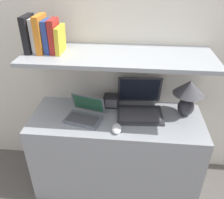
{
  "coord_description": "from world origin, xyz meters",
  "views": [
    {
      "loc": [
        0.11,
        -1.24,
        1.78
      ],
      "look_at": [
        -0.04,
        0.26,
        0.88
      ],
      "focal_mm": 38.0,
      "sensor_mm": 36.0,
      "label": 1
    }
  ],
  "objects_px": {
    "book_blue": "(48,36)",
    "table_lamp": "(188,93)",
    "book_orange": "(41,34)",
    "computer_mouse": "(117,129)",
    "book_black": "(29,34)",
    "book_white": "(35,35)",
    "laptop_large": "(140,106)",
    "book_red": "(54,36)",
    "laptop_small": "(85,114)",
    "book_yellow": "(60,39)",
    "router_box": "(111,101)"
  },
  "relations": [
    {
      "from": "computer_mouse",
      "to": "book_yellow",
      "type": "height_order",
      "value": "book_yellow"
    },
    {
      "from": "laptop_small",
      "to": "router_box",
      "type": "relative_size",
      "value": 2.56
    },
    {
      "from": "book_black",
      "to": "book_orange",
      "type": "distance_m",
      "value": 0.09
    },
    {
      "from": "book_white",
      "to": "book_orange",
      "type": "bearing_deg",
      "value": 0.0
    },
    {
      "from": "computer_mouse",
      "to": "book_orange",
      "type": "bearing_deg",
      "value": 157.42
    },
    {
      "from": "laptop_small",
      "to": "book_black",
      "type": "distance_m",
      "value": 0.7
    },
    {
      "from": "book_yellow",
      "to": "book_red",
      "type": "bearing_deg",
      "value": 180.0
    },
    {
      "from": "laptop_small",
      "to": "book_blue",
      "type": "height_order",
      "value": "book_blue"
    },
    {
      "from": "book_blue",
      "to": "book_yellow",
      "type": "height_order",
      "value": "book_blue"
    },
    {
      "from": "computer_mouse",
      "to": "book_black",
      "type": "height_order",
      "value": "book_black"
    },
    {
      "from": "table_lamp",
      "to": "book_yellow",
      "type": "height_order",
      "value": "book_yellow"
    },
    {
      "from": "book_black",
      "to": "laptop_large",
      "type": "bearing_deg",
      "value": 1.99
    },
    {
      "from": "laptop_small",
      "to": "book_white",
      "type": "height_order",
      "value": "book_white"
    },
    {
      "from": "book_black",
      "to": "book_red",
      "type": "distance_m",
      "value": 0.18
    },
    {
      "from": "book_black",
      "to": "book_red",
      "type": "relative_size",
      "value": 1.09
    },
    {
      "from": "laptop_large",
      "to": "book_red",
      "type": "relative_size",
      "value": 1.63
    },
    {
      "from": "router_box",
      "to": "book_blue",
      "type": "height_order",
      "value": "book_blue"
    },
    {
      "from": "computer_mouse",
      "to": "laptop_small",
      "type": "bearing_deg",
      "value": 153.17
    },
    {
      "from": "laptop_large",
      "to": "book_red",
      "type": "xyz_separation_m",
      "value": [
        -0.61,
        -0.03,
        0.55
      ]
    },
    {
      "from": "laptop_small",
      "to": "book_red",
      "type": "xyz_separation_m",
      "value": [
        -0.2,
        0.1,
        0.57
      ]
    },
    {
      "from": "book_blue",
      "to": "table_lamp",
      "type": "bearing_deg",
      "value": 1.8
    },
    {
      "from": "laptop_large",
      "to": "computer_mouse",
      "type": "relative_size",
      "value": 3.08
    },
    {
      "from": "router_box",
      "to": "book_yellow",
      "type": "relative_size",
      "value": 0.66
    },
    {
      "from": "book_red",
      "to": "book_yellow",
      "type": "relative_size",
      "value": 1.24
    },
    {
      "from": "laptop_small",
      "to": "book_white",
      "type": "xyz_separation_m",
      "value": [
        -0.33,
        0.1,
        0.57
      ]
    },
    {
      "from": "computer_mouse",
      "to": "book_black",
      "type": "relative_size",
      "value": 0.48
    },
    {
      "from": "book_yellow",
      "to": "computer_mouse",
      "type": "bearing_deg",
      "value": -28.64
    },
    {
      "from": "laptop_small",
      "to": "computer_mouse",
      "type": "bearing_deg",
      "value": -26.83
    },
    {
      "from": "computer_mouse",
      "to": "book_blue",
      "type": "relative_size",
      "value": 0.54
    },
    {
      "from": "laptop_large",
      "to": "book_blue",
      "type": "bearing_deg",
      "value": -177.62
    },
    {
      "from": "book_black",
      "to": "router_box",
      "type": "bearing_deg",
      "value": 9.7
    },
    {
      "from": "book_black",
      "to": "book_yellow",
      "type": "height_order",
      "value": "book_black"
    },
    {
      "from": "laptop_large",
      "to": "book_blue",
      "type": "relative_size",
      "value": 1.67
    },
    {
      "from": "computer_mouse",
      "to": "book_blue",
      "type": "bearing_deg",
      "value": 155.67
    },
    {
      "from": "router_box",
      "to": "book_black",
      "type": "height_order",
      "value": "book_black"
    },
    {
      "from": "book_yellow",
      "to": "table_lamp",
      "type": "bearing_deg",
      "value": 1.97
    },
    {
      "from": "book_white",
      "to": "book_blue",
      "type": "relative_size",
      "value": 1.04
    },
    {
      "from": "book_yellow",
      "to": "laptop_small",
      "type": "bearing_deg",
      "value": -31.46
    },
    {
      "from": "book_red",
      "to": "book_yellow",
      "type": "bearing_deg",
      "value": 0.0
    },
    {
      "from": "book_orange",
      "to": "computer_mouse",
      "type": "bearing_deg",
      "value": -22.58
    },
    {
      "from": "router_box",
      "to": "book_yellow",
      "type": "distance_m",
      "value": 0.64
    },
    {
      "from": "laptop_large",
      "to": "router_box",
      "type": "xyz_separation_m",
      "value": [
        -0.23,
        0.07,
        -0.0
      ]
    },
    {
      "from": "laptop_small",
      "to": "book_yellow",
      "type": "xyz_separation_m",
      "value": [
        -0.16,
        0.1,
        0.55
      ]
    },
    {
      "from": "book_white",
      "to": "laptop_small",
      "type": "bearing_deg",
      "value": -16.21
    },
    {
      "from": "laptop_small",
      "to": "table_lamp",
      "type": "bearing_deg",
      "value": 9.4
    },
    {
      "from": "table_lamp",
      "to": "book_black",
      "type": "relative_size",
      "value": 1.19
    },
    {
      "from": "laptop_large",
      "to": "computer_mouse",
      "type": "height_order",
      "value": "laptop_large"
    },
    {
      "from": "book_white",
      "to": "book_yellow",
      "type": "relative_size",
      "value": 1.26
    },
    {
      "from": "book_blue",
      "to": "book_white",
      "type": "bearing_deg",
      "value": 180.0
    },
    {
      "from": "laptop_small",
      "to": "book_yellow",
      "type": "distance_m",
      "value": 0.58
    }
  ]
}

